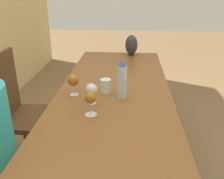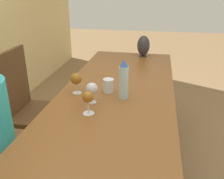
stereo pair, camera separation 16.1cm
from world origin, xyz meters
name	(u,v)px [view 1 (the left image)]	position (x,y,z in m)	size (l,w,h in m)	color
dining_table	(112,114)	(0.00, 0.00, 0.66)	(2.67, 0.83, 0.73)	brown
water_bottle	(122,79)	(0.11, -0.06, 0.87)	(0.07, 0.07, 0.28)	#ADCCD6
water_tumbler	(106,86)	(0.20, 0.06, 0.78)	(0.08, 0.08, 0.10)	silver
vase	(131,45)	(1.20, -0.12, 0.85)	(0.13, 0.13, 0.23)	#2D2D33
wine_glass_1	(73,81)	(0.14, 0.28, 0.84)	(0.08, 0.08, 0.15)	silver
wine_glass_2	(91,90)	(0.01, 0.13, 0.83)	(0.08, 0.08, 0.14)	silver
wine_glass_3	(90,99)	(-0.15, 0.12, 0.84)	(0.07, 0.07, 0.15)	silver
chair_far	(23,109)	(0.30, 0.76, 0.51)	(0.44, 0.44, 0.98)	brown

